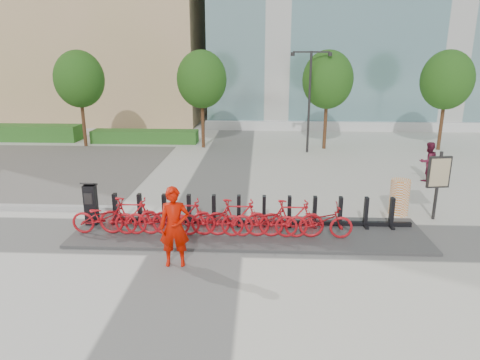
{
  "coord_description": "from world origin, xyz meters",
  "views": [
    {
      "loc": [
        1.59,
        -10.67,
        4.71
      ],
      "look_at": [
        1.0,
        1.5,
        1.2
      ],
      "focal_mm": 32.0,
      "sensor_mm": 36.0,
      "label": 1
    }
  ],
  "objects_px": {
    "construction_barrel": "(399,197)",
    "pedestrian": "(428,162)",
    "map_sign": "(439,175)",
    "kiosk": "(91,204)",
    "worker_red": "(174,227)",
    "bike_0": "(104,217)"
  },
  "relations": [
    {
      "from": "construction_barrel",
      "to": "pedestrian",
      "type": "bearing_deg",
      "value": 59.67
    },
    {
      "from": "map_sign",
      "to": "kiosk",
      "type": "bearing_deg",
      "value": 177.02
    },
    {
      "from": "kiosk",
      "to": "map_sign",
      "type": "bearing_deg",
      "value": 5.95
    },
    {
      "from": "kiosk",
      "to": "construction_barrel",
      "type": "distance_m",
      "value": 9.22
    },
    {
      "from": "worker_red",
      "to": "map_sign",
      "type": "bearing_deg",
      "value": 18.99
    },
    {
      "from": "pedestrian",
      "to": "map_sign",
      "type": "xyz_separation_m",
      "value": [
        -1.32,
        -4.23,
        0.6
      ]
    },
    {
      "from": "pedestrian",
      "to": "construction_barrel",
      "type": "xyz_separation_m",
      "value": [
        -2.26,
        -3.87,
        -0.22
      ]
    },
    {
      "from": "map_sign",
      "to": "bike_0",
      "type": "bearing_deg",
      "value": -178.65
    },
    {
      "from": "worker_red",
      "to": "map_sign",
      "type": "height_order",
      "value": "map_sign"
    },
    {
      "from": "kiosk",
      "to": "pedestrian",
      "type": "bearing_deg",
      "value": 24.87
    },
    {
      "from": "kiosk",
      "to": "map_sign",
      "type": "relative_size",
      "value": 0.61
    },
    {
      "from": "pedestrian",
      "to": "construction_barrel",
      "type": "height_order",
      "value": "pedestrian"
    },
    {
      "from": "worker_red",
      "to": "map_sign",
      "type": "relative_size",
      "value": 0.91
    },
    {
      "from": "bike_0",
      "to": "pedestrian",
      "type": "bearing_deg",
      "value": -60.98
    },
    {
      "from": "kiosk",
      "to": "map_sign",
      "type": "height_order",
      "value": "map_sign"
    },
    {
      "from": "worker_red",
      "to": "kiosk",
      "type": "bearing_deg",
      "value": 136.32
    },
    {
      "from": "worker_red",
      "to": "pedestrian",
      "type": "distance_m",
      "value": 11.38
    },
    {
      "from": "pedestrian",
      "to": "construction_barrel",
      "type": "bearing_deg",
      "value": 39.77
    },
    {
      "from": "bike_0",
      "to": "pedestrian",
      "type": "relative_size",
      "value": 1.15
    },
    {
      "from": "worker_red",
      "to": "map_sign",
      "type": "xyz_separation_m",
      "value": [
        7.2,
        3.3,
        0.43
      ]
    },
    {
      "from": "bike_0",
      "to": "map_sign",
      "type": "distance_m",
      "value": 9.63
    },
    {
      "from": "bike_0",
      "to": "kiosk",
      "type": "height_order",
      "value": "kiosk"
    }
  ]
}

